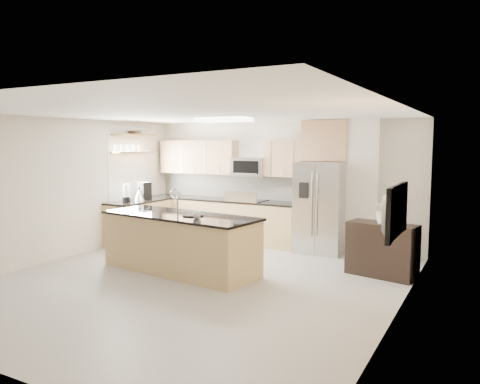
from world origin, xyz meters
The scene contains 26 objects.
floor centered at (0.00, 0.00, 0.00)m, with size 6.50×6.50×0.00m, color #A19E99.
ceiling centered at (0.00, 0.00, 2.60)m, with size 6.00×6.50×0.02m, color white.
wall_back centered at (0.00, 3.25, 1.30)m, with size 6.00×0.02×2.60m, color beige.
wall_left centered at (-3.00, 0.00, 1.30)m, with size 0.02×6.50×2.60m, color beige.
wall_right centered at (3.00, 0.00, 1.30)m, with size 0.02×6.50×2.60m, color beige.
back_counter centered at (-1.23, 2.93, 0.47)m, with size 3.55×0.66×1.44m.
left_counter centered at (-2.67, 1.85, 0.46)m, with size 0.66×1.50×0.92m.
range centered at (-0.60, 2.92, 0.47)m, with size 0.76×0.64×1.14m.
upper_cabinets centered at (-1.30, 3.09, 1.83)m, with size 3.50×0.33×0.75m.
microwave centered at (-0.60, 3.04, 1.63)m, with size 0.76×0.40×0.40m.
refrigerator centered at (1.06, 2.87, 0.89)m, with size 0.92×0.78×1.78m.
partition_column centered at (1.82, 3.10, 1.30)m, with size 0.60×0.30×2.60m, color silver.
window centered at (-2.98, 1.85, 1.65)m, with size 0.04×1.15×1.65m.
shelf_lower centered at (-2.85, 1.95, 1.95)m, with size 0.30×1.20×0.04m, color olive.
shelf_upper centered at (-2.85, 1.95, 2.32)m, with size 0.30×1.20×0.04m, color olive.
ceiling_fixture centered at (-0.40, 1.60, 2.56)m, with size 1.00×0.50×0.06m, color white.
island centered at (-0.56, 0.43, 0.48)m, with size 2.88×1.34×1.39m.
credenza centered at (2.47, 1.74, 0.43)m, with size 1.08×0.46×0.87m, color black.
cup centered at (-0.09, 0.24, 1.01)m, with size 0.13×0.13×0.10m, color white.
platter centered at (-0.29, 0.42, 0.97)m, with size 0.36×0.36×0.02m, color black.
blender centered at (-2.67, 1.49, 1.09)m, with size 0.16×0.16×0.38m.
kettle centered at (-2.62, 1.82, 1.05)m, with size 0.23×0.23×0.29m.
coffee_maker centered at (-2.69, 2.08, 1.10)m, with size 0.23×0.27×0.37m.
bowl centered at (-2.85, 2.00, 2.38)m, with size 0.37×0.37×0.09m, color #B0B0B2.
flower_vase centered at (2.52, 1.69, 1.20)m, with size 0.61×0.53×0.67m, color white.
television centered at (2.91, -0.20, 1.35)m, with size 1.08×0.14×0.62m, color black.
Camera 1 is at (3.99, -5.84, 2.14)m, focal length 35.00 mm.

